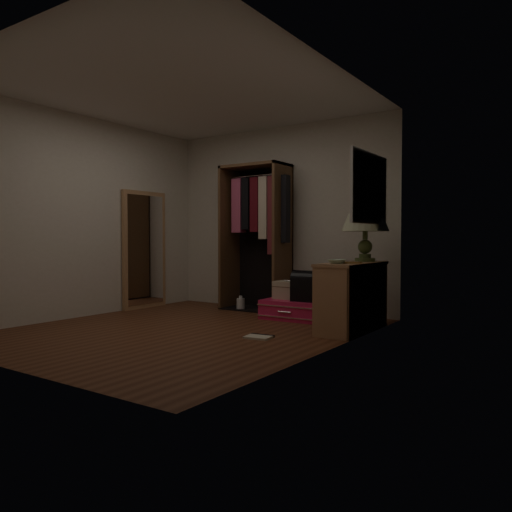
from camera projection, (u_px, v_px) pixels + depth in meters
name	position (u px, v px, depth m)	size (l,w,h in m)	color
ground	(185.00, 330.00, 5.51)	(4.00, 4.00, 0.00)	#502817
room_walls	(192.00, 194.00, 5.45)	(3.52, 4.02, 2.60)	beige
console_bookshelf	(353.00, 295.00, 5.50)	(0.42, 1.12, 0.75)	#A1714D
open_wardrobe	(259.00, 224.00, 7.05)	(1.02, 0.50, 2.05)	brown
floor_mirror	(145.00, 250.00, 7.27)	(0.06, 0.80, 1.70)	#AF8055
pink_suitcase	(295.00, 309.00, 6.29)	(0.81, 0.60, 0.24)	#D5194D
train_case	(288.00, 290.00, 6.36)	(0.34, 0.23, 0.24)	tan
black_bag	(307.00, 285.00, 6.12)	(0.37, 0.26, 0.38)	black
table_lamp	(365.00, 218.00, 5.73)	(0.69, 0.69, 0.68)	#3B4C25
brass_tray	(349.00, 262.00, 5.38)	(0.31, 0.31, 0.02)	olive
ceramic_bowl	(337.00, 262.00, 5.24)	(0.18, 0.18, 0.04)	#B1D5B5
white_jug	(241.00, 304.00, 7.06)	(0.14, 0.14, 0.20)	silver
floor_book	(259.00, 337.00, 5.09)	(0.29, 0.24, 0.02)	beige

